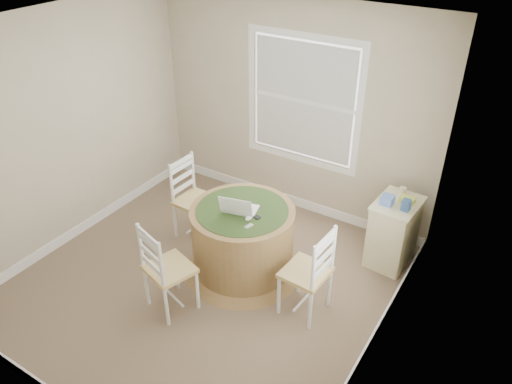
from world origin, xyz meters
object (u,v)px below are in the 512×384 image
Objects in this scene: round_table at (243,238)px; chair_left at (195,200)px; chair_near at (170,268)px; laptop at (239,209)px; chair_right at (306,272)px; corner_chest at (393,232)px.

round_table is 0.85m from chair_left.
chair_near is at bearing -151.63° from chair_left.
chair_left is at bearing -33.68° from laptop.
chair_left and chair_right have the same top height.
chair_near is at bearing -56.57° from chair_right.
corner_chest is (2.10, 0.74, -0.09)m from chair_left.
corner_chest is at bearing -156.07° from laptop.
chair_left is at bearing -46.19° from chair_near.
chair_right is 0.92m from laptop.
chair_near is 2.38× the size of laptop.
laptop reaches higher than chair_right.
chair_right is 1.26m from corner_chest.
round_table is 1.33× the size of chair_near.
corner_chest is (0.45, 1.17, -0.09)m from chair_right.
chair_left is 0.91m from laptop.
chair_left is 1.24× the size of corner_chest.
chair_right reaches higher than corner_chest.
corner_chest is at bearing -113.30° from chair_near.
chair_near is (-0.28, -0.83, 0.05)m from round_table.
chair_near is at bearing -127.23° from corner_chest.
laptop is (0.27, 0.79, 0.33)m from chair_near.
chair_right reaches higher than round_table.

